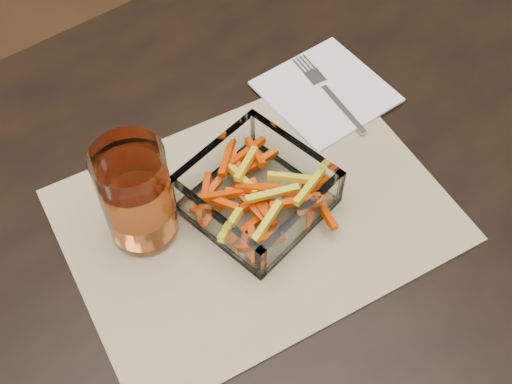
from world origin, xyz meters
TOP-DOWN VIEW (x-y plane):
  - dining_table at (0.00, 0.00)m, footprint 1.60×0.90m
  - placemat at (-0.05, 0.01)m, footprint 0.49×0.39m
  - glass_bowl at (-0.04, 0.02)m, footprint 0.17×0.17m
  - tumbler at (-0.17, 0.07)m, footprint 0.08×0.08m
  - napkin at (0.15, 0.11)m, footprint 0.16×0.16m
  - fork at (0.15, 0.11)m, footprint 0.04×0.17m

SIDE VIEW (x-z plane):
  - dining_table at x=0.00m, z-range 0.29..1.04m
  - placemat at x=-0.05m, z-range 0.75..0.75m
  - napkin at x=0.15m, z-range 0.75..0.76m
  - fork at x=0.15m, z-range 0.76..0.76m
  - glass_bowl at x=-0.04m, z-range 0.75..0.81m
  - tumbler at x=-0.17m, z-range 0.75..0.89m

